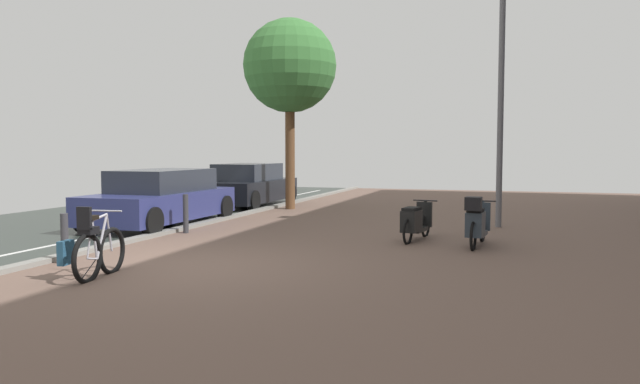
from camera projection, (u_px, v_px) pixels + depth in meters
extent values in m
cube|color=brown|center=(511.00, 290.00, 8.02)|extent=(14.40, 40.00, 0.05)
cube|color=gray|center=(61.00, 257.00, 10.20)|extent=(0.24, 40.00, 0.08)
cube|color=silver|center=(4.00, 255.00, 10.57)|extent=(0.12, 36.00, 0.00)
torus|color=black|center=(87.00, 259.00, 8.43)|extent=(0.16, 0.72, 0.71)
torus|color=black|center=(112.00, 251.00, 9.06)|extent=(0.16, 0.72, 0.71)
cylinder|color=#B2ADB8|center=(102.00, 236.00, 8.79)|extent=(0.07, 0.32, 0.63)
cylinder|color=#B2ADB8|center=(95.00, 240.00, 8.60)|extent=(0.05, 0.14, 0.57)
cylinder|color=#B2ADB8|center=(100.00, 217.00, 8.72)|extent=(0.08, 0.40, 0.08)
cylinder|color=#B2ADB8|center=(92.00, 259.00, 8.55)|extent=(0.06, 0.25, 0.08)
cylinder|color=#B2ADB8|center=(90.00, 239.00, 8.48)|extent=(0.05, 0.17, 0.52)
cylinder|color=#B2ADB8|center=(109.00, 233.00, 8.99)|extent=(0.05, 0.15, 0.57)
cube|color=black|center=(92.00, 218.00, 8.53)|extent=(0.12, 0.23, 0.06)
cylinder|color=#ADADB2|center=(107.00, 211.00, 8.91)|extent=(0.48, 0.08, 0.02)
cube|color=black|center=(89.00, 230.00, 8.45)|extent=(0.23, 0.26, 0.10)
cube|color=black|center=(84.00, 218.00, 8.34)|extent=(0.21, 0.08, 0.32)
cube|color=#265374|center=(66.00, 253.00, 8.54)|extent=(0.13, 0.29, 0.34)
cylinder|color=black|center=(89.00, 269.00, 8.63)|extent=(0.19, 0.12, 0.28)
torus|color=black|center=(408.00, 232.00, 11.82)|extent=(0.13, 0.53, 0.53)
torus|color=black|center=(426.00, 225.00, 12.87)|extent=(0.13, 0.53, 0.53)
cube|color=black|center=(417.00, 229.00, 12.35)|extent=(0.38, 0.70, 0.08)
cube|color=black|center=(411.00, 221.00, 12.00)|extent=(0.38, 0.56, 0.42)
cube|color=black|center=(411.00, 209.00, 11.98)|extent=(0.33, 0.51, 0.06)
cylinder|color=black|center=(425.00, 213.00, 12.83)|extent=(0.09, 0.13, 0.53)
cube|color=black|center=(424.00, 214.00, 12.77)|extent=(0.33, 0.13, 0.52)
cylinder|color=black|center=(425.00, 201.00, 12.79)|extent=(0.52, 0.11, 0.03)
torus|color=black|center=(473.00, 236.00, 11.07)|extent=(0.11, 0.57, 0.56)
torus|color=black|center=(483.00, 229.00, 12.17)|extent=(0.11, 0.57, 0.56)
cube|color=#2E3943|center=(478.00, 234.00, 11.62)|extent=(0.34, 0.69, 0.08)
cube|color=#2E3943|center=(475.00, 224.00, 11.26)|extent=(0.35, 0.55, 0.45)
cube|color=black|center=(476.00, 210.00, 11.24)|extent=(0.30, 0.50, 0.06)
cylinder|color=#2E3943|center=(483.00, 215.00, 12.13)|extent=(0.08, 0.13, 0.57)
cube|color=#2E3943|center=(482.00, 216.00, 12.06)|extent=(0.33, 0.11, 0.56)
cylinder|color=black|center=(483.00, 201.00, 12.09)|extent=(0.52, 0.07, 0.03)
cube|color=black|center=(473.00, 204.00, 10.99)|extent=(0.30, 0.30, 0.24)
cube|color=navy|center=(161.00, 205.00, 14.78)|extent=(1.81, 4.44, 0.65)
cube|color=#282D38|center=(163.00, 180.00, 14.84)|extent=(1.52, 2.69, 0.53)
cylinder|color=black|center=(168.00, 205.00, 16.66)|extent=(0.20, 0.62, 0.62)
cylinder|color=black|center=(225.00, 207.00, 16.14)|extent=(0.20, 0.62, 0.62)
cylinder|color=black|center=(84.00, 219.00, 13.44)|extent=(0.20, 0.62, 0.62)
cylinder|color=black|center=(152.00, 221.00, 12.91)|extent=(0.20, 0.62, 0.62)
cube|color=black|center=(249.00, 190.00, 20.00)|extent=(1.80, 4.25, 0.67)
cube|color=#282D38|center=(248.00, 172.00, 19.88)|extent=(1.51, 2.41, 0.54)
cylinder|color=black|center=(246.00, 192.00, 21.80)|extent=(0.20, 0.62, 0.62)
cylinder|color=black|center=(291.00, 193.00, 21.28)|extent=(0.20, 0.62, 0.62)
cylinder|color=black|center=(202.00, 199.00, 18.75)|extent=(0.20, 0.62, 0.62)
cylinder|color=black|center=(253.00, 201.00, 18.22)|extent=(0.20, 0.62, 0.62)
cylinder|color=slate|center=(501.00, 106.00, 14.24)|extent=(0.14, 0.14, 5.70)
cylinder|color=brown|center=(290.00, 154.00, 18.78)|extent=(0.29, 0.29, 3.40)
sphere|color=#3E7B39|center=(290.00, 66.00, 18.59)|extent=(2.85, 2.85, 2.85)
cylinder|color=#38383D|center=(65.00, 238.00, 9.77)|extent=(0.12, 0.12, 0.81)
cylinder|color=#38383D|center=(186.00, 214.00, 13.37)|extent=(0.12, 0.12, 0.85)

